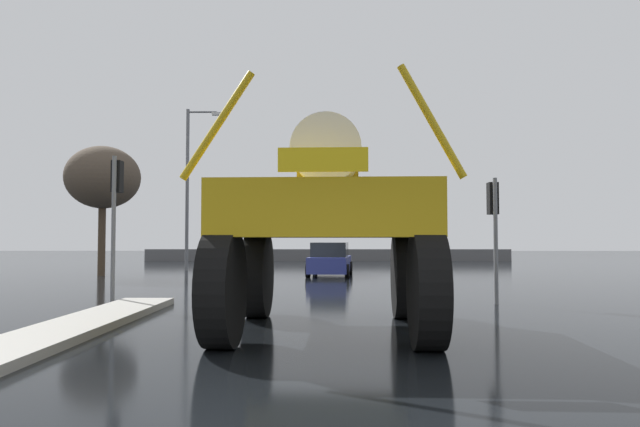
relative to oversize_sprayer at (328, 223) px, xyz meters
name	(u,v)px	position (x,y,z in m)	size (l,w,h in m)	color
ground_plane	(329,281)	(0.09, 12.59, -1.95)	(120.00, 120.00, 0.00)	black
median_island	(56,333)	(-4.60, -0.79, -1.88)	(1.27, 10.38, 0.15)	#9E9B93
oversize_sprayer	(328,223)	(0.00, 0.00, 0.00)	(4.36, 5.47, 4.32)	black
sedan_ahead	(330,260)	(0.16, 15.85, -1.24)	(2.19, 4.24, 1.52)	navy
traffic_signal_near_left	(116,196)	(-5.55, 4.53, 0.85)	(0.24, 0.54, 3.84)	slate
traffic_signal_near_right	(493,212)	(4.34, 4.53, 0.41)	(0.24, 0.54, 3.25)	slate
traffic_signal_far_left	(434,225)	(5.50, 18.91, 0.43)	(0.24, 0.55, 3.27)	slate
streetlight_far_left	(190,181)	(-7.33, 20.23, 2.83)	(1.89, 0.24, 8.66)	slate
bare_tree_left	(103,178)	(-10.30, 15.84, 2.53)	(3.38, 3.38, 5.95)	#473828
roadside_barrier	(327,255)	(0.09, 33.81, -1.50)	(28.03, 0.24, 0.90)	#59595B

